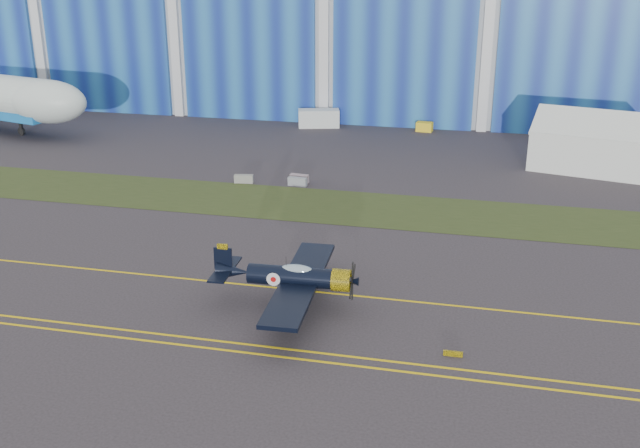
% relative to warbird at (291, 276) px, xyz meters
% --- Properties ---
extents(ground, '(260.00, 260.00, 0.00)m').
position_rel_warbird_xyz_m(ground, '(-10.47, 7.73, -2.35)').
color(ground, '#393339').
rests_on(ground, ground).
extents(grass_median, '(260.00, 10.00, 0.02)m').
position_rel_warbird_xyz_m(grass_median, '(-10.47, 21.73, -2.33)').
color(grass_median, '#475128').
rests_on(grass_median, ground).
extents(hangar, '(220.00, 45.70, 30.00)m').
position_rel_warbird_xyz_m(hangar, '(-10.47, 79.52, 12.61)').
color(hangar, silver).
rests_on(hangar, ground).
extents(taxiway_centreline, '(200.00, 0.20, 0.02)m').
position_rel_warbird_xyz_m(taxiway_centreline, '(-10.47, 2.73, -2.34)').
color(taxiway_centreline, yellow).
rests_on(taxiway_centreline, ground).
extents(edge_line_near, '(80.00, 0.20, 0.02)m').
position_rel_warbird_xyz_m(edge_line_near, '(-10.47, -6.77, -2.34)').
color(edge_line_near, yellow).
rests_on(edge_line_near, ground).
extents(edge_line_far, '(80.00, 0.20, 0.02)m').
position_rel_warbird_xyz_m(edge_line_far, '(-10.47, -5.77, -2.34)').
color(edge_line_far, yellow).
rests_on(edge_line_far, ground).
extents(guard_board_right, '(1.20, 0.15, 0.35)m').
position_rel_warbird_xyz_m(guard_board_right, '(11.53, -4.27, -2.17)').
color(guard_board_right, yellow).
rests_on(guard_board_right, ground).
extents(warbird, '(12.04, 14.30, 4.10)m').
position_rel_warbird_xyz_m(warbird, '(0.00, 0.00, 0.00)').
color(warbird, black).
rests_on(warbird, ground).
extents(tent, '(16.49, 13.60, 6.72)m').
position_rel_warbird_xyz_m(tent, '(25.09, 41.91, 1.01)').
color(tent, white).
rests_on(tent, ground).
extents(shipping_container, '(6.04, 3.68, 2.44)m').
position_rel_warbird_xyz_m(shipping_container, '(-10.65, 54.43, -1.12)').
color(shipping_container, silver).
rests_on(shipping_container, ground).
extents(tug, '(2.30, 1.60, 1.26)m').
position_rel_warbird_xyz_m(tug, '(3.99, 55.14, -1.72)').
color(tug, yellow).
rests_on(tug, ground).
extents(barrier_a, '(2.07, 0.93, 0.90)m').
position_rel_warbird_xyz_m(barrier_a, '(-12.54, 27.07, -1.90)').
color(barrier_a, gray).
rests_on(barrier_a, ground).
extents(barrier_b, '(2.06, 0.82, 0.90)m').
position_rel_warbird_xyz_m(barrier_b, '(-6.78, 28.55, -1.90)').
color(barrier_b, '#9F8893').
rests_on(barrier_b, ground).
extents(barrier_c, '(2.05, 0.81, 0.90)m').
position_rel_warbird_xyz_m(barrier_c, '(-6.69, 27.39, -1.90)').
color(barrier_c, gray).
rests_on(barrier_c, ground).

